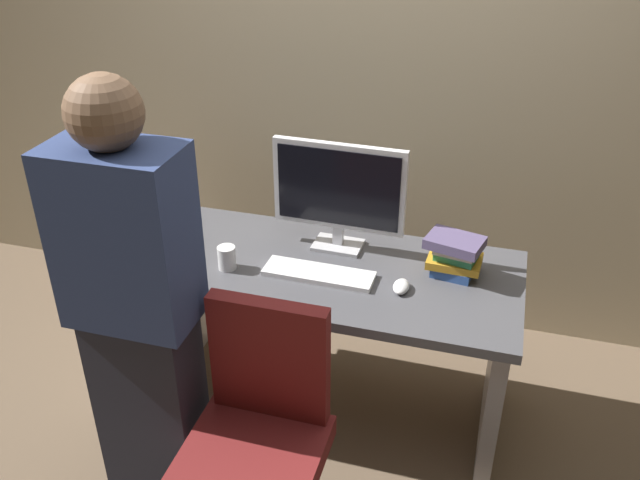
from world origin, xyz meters
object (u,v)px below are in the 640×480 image
Objects in this scene: desk at (323,311)px; mouse at (401,286)px; person_at_desk at (138,318)px; monitor at (339,191)px; cup_near_keyboard at (227,258)px; book_stack at (455,255)px; keyboard at (320,274)px; office_chair at (259,453)px.

mouse is at bearing -13.55° from desk.
monitor is at bearing 61.12° from person_at_desk.
cup_near_keyboard is 0.88m from book_stack.
monitor reaches higher than desk.
keyboard is (0.00, -0.07, 0.22)m from desk.
cup_near_keyboard is (-0.38, -0.28, -0.21)m from monitor.
desk is at bearing -94.84° from monitor.
desk is 0.72m from office_chair.
keyboard is (0.02, 0.65, 0.30)m from office_chair.
desk is 0.50m from monitor.
office_chair is at bearing -117.88° from mouse.
cup_near_keyboard is at bearing -162.58° from desk.
cup_near_keyboard reaches higher than desk.
cup_near_keyboard reaches higher than keyboard.
keyboard is 4.30× the size of mouse.
keyboard reaches higher than desk.
book_stack is at bearing 13.35° from cup_near_keyboard.
book_stack reaches higher than cup_near_keyboard.
person_at_desk is at bearing -118.88° from monitor.
book_stack is (0.49, 0.16, 0.08)m from keyboard.
desk is 0.85m from person_at_desk.
mouse is 0.43× the size of book_stack.
keyboard is at bearing -162.20° from book_stack.
cup_near_keyboard is (-0.35, 0.61, 0.34)m from office_chair.
cup_near_keyboard is (0.08, 0.54, -0.07)m from person_at_desk.
office_chair is 0.78m from cup_near_keyboard.
monitor is at bearing 36.77° from cup_near_keyboard.
office_chair is 4.00× the size of book_stack.
office_chair is 0.59m from person_at_desk.
monitor reaches higher than cup_near_keyboard.
monitor is at bearing 85.16° from desk.
office_chair reaches higher than desk.
monitor is at bearing 88.59° from keyboard.
keyboard is (-0.01, -0.23, -0.25)m from monitor.
office_chair is 9.40× the size of mouse.
monitor reaches higher than keyboard.
mouse reaches higher than keyboard.
desk is 2.86× the size of monitor.
monitor is 2.30× the size of book_stack.
monitor is (0.01, 0.17, 0.47)m from desk.
mouse is at bearing 2.95° from cup_near_keyboard.
office_chair is at bearing -60.31° from cup_near_keyboard.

